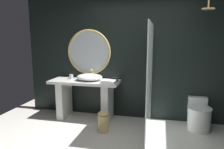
{
  "coord_description": "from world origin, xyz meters",
  "views": [
    {
      "loc": [
        0.59,
        -2.5,
        1.72
      ],
      "look_at": [
        -0.23,
        0.92,
        1.1
      ],
      "focal_mm": 33.6,
      "sensor_mm": 36.0,
      "label": 1
    }
  ],
  "objects_px": {
    "vessel_sink": "(89,77)",
    "tumbler_cup": "(71,77)",
    "round_wall_mirror": "(89,52)",
    "toilet": "(199,116)",
    "folded_hand_towel": "(109,82)",
    "rain_shower_head": "(208,7)",
    "tissue_box": "(114,80)",
    "waste_bin": "(103,122)"
  },
  "relations": [
    {
      "from": "round_wall_mirror",
      "to": "toilet",
      "type": "xyz_separation_m",
      "value": [
        2.27,
        -0.28,
        -1.15
      ]
    },
    {
      "from": "tissue_box",
      "to": "round_wall_mirror",
      "type": "distance_m",
      "value": 0.86
    },
    {
      "from": "vessel_sink",
      "to": "toilet",
      "type": "bearing_deg",
      "value": -0.29
    },
    {
      "from": "folded_hand_towel",
      "to": "waste_bin",
      "type": "bearing_deg",
      "value": -93.85
    },
    {
      "from": "round_wall_mirror",
      "to": "folded_hand_towel",
      "type": "distance_m",
      "value": 0.91
    },
    {
      "from": "folded_hand_towel",
      "to": "round_wall_mirror",
      "type": "bearing_deg",
      "value": 140.1
    },
    {
      "from": "tumbler_cup",
      "to": "round_wall_mirror",
      "type": "distance_m",
      "value": 0.65
    },
    {
      "from": "rain_shower_head",
      "to": "toilet",
      "type": "relative_size",
      "value": 0.56
    },
    {
      "from": "waste_bin",
      "to": "round_wall_mirror",
      "type": "bearing_deg",
      "value": 123.74
    },
    {
      "from": "tissue_box",
      "to": "folded_hand_towel",
      "type": "xyz_separation_m",
      "value": [
        -0.06,
        -0.22,
        -0.0
      ]
    },
    {
      "from": "vessel_sink",
      "to": "folded_hand_towel",
      "type": "relative_size",
      "value": 2.04
    },
    {
      "from": "round_wall_mirror",
      "to": "toilet",
      "type": "height_order",
      "value": "round_wall_mirror"
    },
    {
      "from": "rain_shower_head",
      "to": "round_wall_mirror",
      "type": "bearing_deg",
      "value": 168.78
    },
    {
      "from": "rain_shower_head",
      "to": "folded_hand_towel",
      "type": "xyz_separation_m",
      "value": [
        -1.69,
        -0.02,
        -1.34
      ]
    },
    {
      "from": "tumbler_cup",
      "to": "rain_shower_head",
      "type": "bearing_deg",
      "value": -5.06
    },
    {
      "from": "vessel_sink",
      "to": "tumbler_cup",
      "type": "distance_m",
      "value": 0.43
    },
    {
      "from": "toilet",
      "to": "vessel_sink",
      "type": "bearing_deg",
      "value": 179.71
    },
    {
      "from": "vessel_sink",
      "to": "toilet",
      "type": "relative_size",
      "value": 0.93
    },
    {
      "from": "vessel_sink",
      "to": "folded_hand_towel",
      "type": "distance_m",
      "value": 0.51
    },
    {
      "from": "vessel_sink",
      "to": "waste_bin",
      "type": "xyz_separation_m",
      "value": [
        0.45,
        -0.55,
        -0.71
      ]
    },
    {
      "from": "tumbler_cup",
      "to": "folded_hand_towel",
      "type": "relative_size",
      "value": 0.37
    },
    {
      "from": "round_wall_mirror",
      "to": "folded_hand_towel",
      "type": "relative_size",
      "value": 3.67
    },
    {
      "from": "vessel_sink",
      "to": "rain_shower_head",
      "type": "height_order",
      "value": "rain_shower_head"
    },
    {
      "from": "tissue_box",
      "to": "folded_hand_towel",
      "type": "height_order",
      "value": "tissue_box"
    },
    {
      "from": "tissue_box",
      "to": "rain_shower_head",
      "type": "xyz_separation_m",
      "value": [
        1.63,
        -0.2,
        1.34
      ]
    },
    {
      "from": "vessel_sink",
      "to": "rain_shower_head",
      "type": "distance_m",
      "value": 2.53
    },
    {
      "from": "vessel_sink",
      "to": "tumbler_cup",
      "type": "bearing_deg",
      "value": 173.81
    },
    {
      "from": "tumbler_cup",
      "to": "folded_hand_towel",
      "type": "xyz_separation_m",
      "value": [
        0.9,
        -0.25,
        -0.02
      ]
    },
    {
      "from": "tissue_box",
      "to": "vessel_sink",
      "type": "bearing_deg",
      "value": -178.55
    },
    {
      "from": "tissue_box",
      "to": "rain_shower_head",
      "type": "bearing_deg",
      "value": -6.87
    },
    {
      "from": "folded_hand_towel",
      "to": "tissue_box",
      "type": "bearing_deg",
      "value": 74.36
    },
    {
      "from": "tumbler_cup",
      "to": "toilet",
      "type": "relative_size",
      "value": 0.17
    },
    {
      "from": "tissue_box",
      "to": "waste_bin",
      "type": "xyz_separation_m",
      "value": [
        -0.08,
        -0.56,
        -0.68
      ]
    },
    {
      "from": "toilet",
      "to": "waste_bin",
      "type": "xyz_separation_m",
      "value": [
        -1.72,
        -0.54,
        -0.06
      ]
    },
    {
      "from": "rain_shower_head",
      "to": "toilet",
      "type": "distance_m",
      "value": 1.96
    },
    {
      "from": "rain_shower_head",
      "to": "toilet",
      "type": "xyz_separation_m",
      "value": [
        0.01,
        0.17,
        -1.96
      ]
    },
    {
      "from": "vessel_sink",
      "to": "tissue_box",
      "type": "distance_m",
      "value": 0.53
    },
    {
      "from": "round_wall_mirror",
      "to": "tumbler_cup",
      "type": "bearing_deg",
      "value": -146.72
    },
    {
      "from": "tissue_box",
      "to": "rain_shower_head",
      "type": "relative_size",
      "value": 0.39
    },
    {
      "from": "vessel_sink",
      "to": "rain_shower_head",
      "type": "relative_size",
      "value": 1.68
    },
    {
      "from": "rain_shower_head",
      "to": "waste_bin",
      "type": "height_order",
      "value": "rain_shower_head"
    },
    {
      "from": "tumbler_cup",
      "to": "folded_hand_towel",
      "type": "height_order",
      "value": "tumbler_cup"
    }
  ]
}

